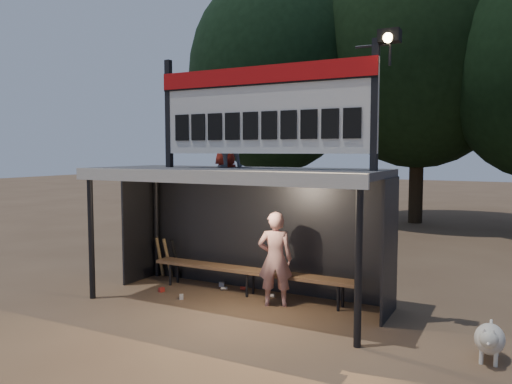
# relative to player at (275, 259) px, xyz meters

# --- Properties ---
(ground) EXTENTS (80.00, 80.00, 0.00)m
(ground) POSITION_rel_player_xyz_m (-0.66, -0.21, -0.80)
(ground) COLOR brown
(ground) RESTS_ON ground
(player) EXTENTS (0.69, 0.58, 1.60)m
(player) POSITION_rel_player_xyz_m (0.00, 0.00, 0.00)
(player) COLOR silver
(player) RESTS_ON ground
(child_a) EXTENTS (0.72, 0.71, 1.17)m
(child_a) POSITION_rel_player_xyz_m (-1.00, 0.10, 2.10)
(child_a) COLOR gray
(child_a) RESTS_ON dugout_shelter
(child_b) EXTENTS (0.52, 0.35, 1.03)m
(child_b) POSITION_rel_player_xyz_m (-1.12, 0.27, 2.03)
(child_b) COLOR maroon
(child_b) RESTS_ON dugout_shelter
(dugout_shelter) EXTENTS (5.10, 2.08, 2.32)m
(dugout_shelter) POSITION_rel_player_xyz_m (-0.66, 0.03, 1.04)
(dugout_shelter) COLOR #3E3E41
(dugout_shelter) RESTS_ON ground
(scoreboard_assembly) EXTENTS (4.10, 0.27, 1.99)m
(scoreboard_assembly) POSITION_rel_player_xyz_m (-0.10, -0.22, 2.52)
(scoreboard_assembly) COLOR black
(scoreboard_assembly) RESTS_ON dugout_shelter
(bench) EXTENTS (4.00, 0.35, 0.48)m
(bench) POSITION_rel_player_xyz_m (-0.66, 0.34, -0.37)
(bench) COLOR brown
(bench) RESTS_ON ground
(tree_left) EXTENTS (6.46, 6.46, 9.27)m
(tree_left) POSITION_rel_player_xyz_m (-4.66, 9.79, 4.71)
(tree_left) COLOR #302115
(tree_left) RESTS_ON ground
(tree_mid) EXTENTS (7.22, 7.22, 10.36)m
(tree_mid) POSITION_rel_player_xyz_m (0.34, 11.29, 5.36)
(tree_mid) COLOR black
(tree_mid) RESTS_ON ground
(dog) EXTENTS (0.36, 0.81, 0.49)m
(dog) POSITION_rel_player_xyz_m (3.32, -0.79, -0.52)
(dog) COLOR beige
(dog) RESTS_ON ground
(bats) EXTENTS (0.48, 0.33, 0.84)m
(bats) POSITION_rel_player_xyz_m (-2.72, 0.61, -0.37)
(bats) COLOR olive
(bats) RESTS_ON ground
(litter) EXTENTS (2.07, 1.15, 0.08)m
(litter) POSITION_rel_player_xyz_m (-1.30, 0.21, -0.76)
(litter) COLOR red
(litter) RESTS_ON ground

